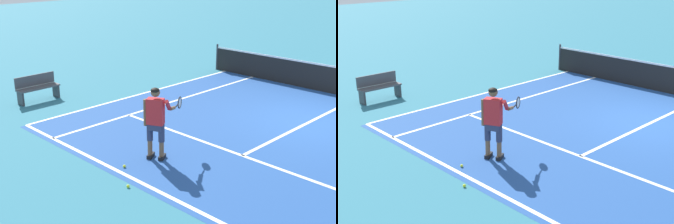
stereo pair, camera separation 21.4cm
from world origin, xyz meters
The scene contains 11 objects.
ground_plane centered at (0.00, 0.00, 0.00)m, with size 80.00×80.00×0.00m, color teal.
court_inner_surface centered at (0.00, -1.45, 0.00)m, with size 10.98×9.38×0.00m, color #234C93.
line_baseline centered at (0.00, -5.95, 0.00)m, with size 10.98×0.10×0.01m, color white.
line_service centered at (0.00, -3.36, 0.00)m, with size 8.23×0.10×0.01m, color white.
line_centre_service centered at (0.00, -0.16, 0.00)m, with size 0.10×6.40×0.01m, color white.
line_singles_left centered at (-4.12, -1.45, 0.00)m, with size 0.10×8.98×0.01m, color white.
line_doubles_left centered at (-5.49, -1.45, 0.00)m, with size 0.10×8.98×0.01m, color white.
tennis_player centered at (-1.33, -4.89, 0.99)m, with size 0.55×1.23×1.71m.
tennis_ball_near_feet centered at (-0.73, -6.27, 0.03)m, with size 0.07×0.07×0.07m, color #CCE02D.
tennis_ball_by_baseline centered at (-1.49, -5.73, 0.03)m, with size 0.07×0.07×0.07m, color #CCE02D.
courtside_bench centered at (-7.32, -4.52, 0.45)m, with size 0.40×1.40×0.85m.
Camera 1 is at (5.49, -11.37, 4.37)m, focal length 47.43 mm.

